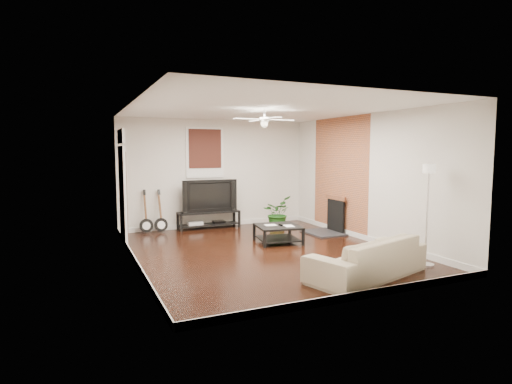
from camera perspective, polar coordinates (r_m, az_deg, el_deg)
room at (r=8.14m, az=1.14°, el=1.50°), size 5.01×6.01×2.81m
brick_accent at (r=10.26m, az=11.43°, el=2.25°), size 0.02×2.20×2.80m
fireplace at (r=10.19m, az=10.00°, el=-3.06°), size 0.80×1.10×0.92m
window_back at (r=10.79m, az=-7.04°, el=5.40°), size 1.00×0.06×1.30m
door_left at (r=9.33m, az=-17.82°, el=0.84°), size 0.08×1.00×2.50m
tv_stand at (r=10.76m, az=-6.51°, el=-3.83°), size 1.59×0.42×0.45m
tv at (r=10.69m, az=-6.58°, el=-0.47°), size 1.43×0.19×0.82m
coffee_table at (r=9.07m, az=3.04°, el=-5.81°), size 1.03×1.03×0.38m
sofa at (r=6.87m, az=15.07°, el=-8.64°), size 2.33×1.43×0.64m
floor_lamp at (r=7.73m, az=22.52°, el=-2.97°), size 0.36×0.36×1.78m
potted_plant at (r=10.61m, az=2.89°, el=-2.87°), size 0.99×1.00×0.84m
guitar_left at (r=10.33m, az=-14.92°, el=-2.64°), size 0.34×0.25×1.07m
guitar_right at (r=10.36m, az=-12.98°, el=-2.57°), size 0.36×0.28×1.07m
ceiling_fan at (r=8.14m, az=1.16°, el=9.95°), size 1.24×1.24×0.32m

